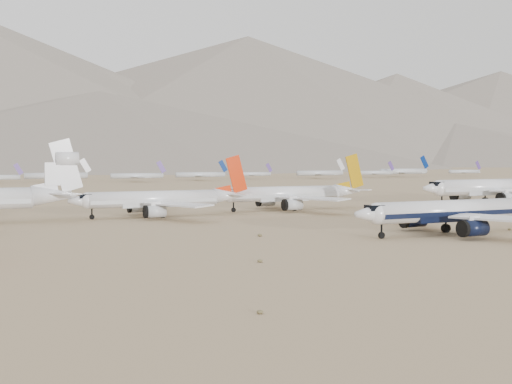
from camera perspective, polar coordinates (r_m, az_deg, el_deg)
ground at (r=134.30m, az=14.88°, el=-3.87°), size 7000.00×7000.00×0.00m
main_airliner at (r=141.08m, az=17.57°, el=-1.63°), size 49.41×48.26×17.44m
row2_navy_widebody at (r=235.12m, az=20.48°, el=0.38°), size 58.93×57.63×20.96m
row2_gold_tail at (r=197.19m, az=3.16°, el=-0.19°), size 49.02×47.94×17.45m
row2_orange_tail at (r=175.65m, az=-8.41°, el=-0.65°), size 47.34×46.31×16.89m
distant_storage_row at (r=449.09m, az=-11.04°, el=1.49°), size 632.46×66.60×16.29m
mountain_range at (r=1766.18m, az=-19.77°, el=8.49°), size 7354.00×3024.00×470.00m
foothills at (r=1350.30m, az=2.25°, el=5.18°), size 4637.50×1395.00×155.00m
desert_scrub at (r=105.15m, az=18.33°, el=-5.65°), size 261.14×121.67×0.63m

